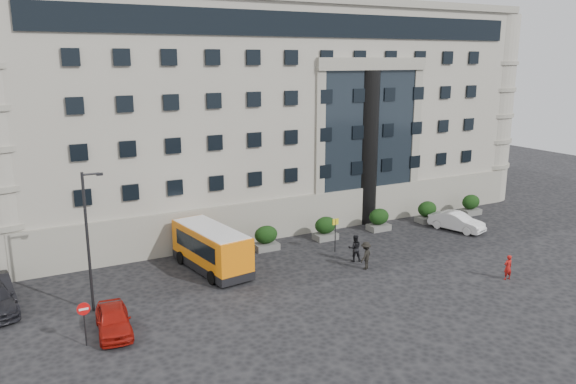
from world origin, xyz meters
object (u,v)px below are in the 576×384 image
object	(u,v)px
hedge_b	(266,238)
hedge_c	(326,228)
parked_car_a	(113,320)
hedge_e	(427,212)
street_lamp	(88,237)
pedestrian_b	(355,248)
pedestrian_c	(366,255)
hedge_f	(471,204)
no_entry_sign	(84,315)
pedestrian_a	(508,267)
bus_stop_sign	(335,229)
hedge_d	(379,219)
hedge_a	(199,249)
minibus	(211,247)
white_taxi	(457,222)

from	to	relation	value
hedge_b	hedge_c	distance (m)	5.20
hedge_b	parked_car_a	xyz separation A→B (m)	(-12.70, -8.02, -0.22)
hedge_c	hedge_e	xyz separation A→B (m)	(10.40, 0.00, 0.00)
hedge_c	street_lamp	xyz separation A→B (m)	(-18.34, -4.80, 3.44)
pedestrian_b	pedestrian_c	size ratio (longest dim) A/B	1.01
hedge_f	parked_car_a	distance (m)	34.45
no_entry_sign	street_lamp	bearing A→B (deg)	75.28
pedestrian_b	pedestrian_a	bearing A→B (deg)	155.65
hedge_f	pedestrian_c	xyz separation A→B (m)	(-16.58, -6.73, 0.03)
hedge_c	bus_stop_sign	distance (m)	3.05
street_lamp	pedestrian_b	size ratio (longest dim) A/B	4.16
hedge_e	hedge_f	xyz separation A→B (m)	(5.20, 0.00, 0.00)
pedestrian_a	pedestrian_c	bearing A→B (deg)	-32.16
hedge_d	pedestrian_a	size ratio (longest dim) A/B	1.12
street_lamp	no_entry_sign	size ratio (longest dim) A/B	3.45
hedge_f	pedestrian_a	xyz separation A→B (m)	(-9.59, -12.57, -0.11)
hedge_a	minibus	bearing A→B (deg)	-85.55
hedge_f	no_entry_sign	world-z (taller)	no_entry_sign
no_entry_sign	parked_car_a	distance (m)	1.95
hedge_c	hedge_e	distance (m)	10.40
hedge_d	bus_stop_sign	distance (m)	6.76
hedge_e	no_entry_sign	bearing A→B (deg)	-163.48
hedge_a	street_lamp	distance (m)	9.89
hedge_c	street_lamp	world-z (taller)	street_lamp
bus_stop_sign	minibus	distance (m)	9.38
no_entry_sign	pedestrian_b	world-z (taller)	no_entry_sign
pedestrian_a	hedge_b	bearing A→B (deg)	-40.55
hedge_d	white_taxi	xyz separation A→B (m)	(5.69, -3.07, -0.18)
no_entry_sign	minibus	distance (m)	11.43
no_entry_sign	pedestrian_c	distance (m)	18.55
minibus	parked_car_a	distance (m)	9.78
white_taxi	street_lamp	bearing A→B (deg)	165.57
hedge_d	street_lamp	distance (m)	24.27
hedge_b	white_taxi	xyz separation A→B (m)	(16.09, -3.07, -0.18)
street_lamp	minibus	bearing A→B (deg)	19.06
white_taxi	pedestrian_b	world-z (taller)	pedestrian_b
pedestrian_a	pedestrian_b	bearing A→B (deg)	-39.84
hedge_c	pedestrian_c	bearing A→B (deg)	-98.28
street_lamp	minibus	world-z (taller)	street_lamp
street_lamp	pedestrian_b	xyz separation A→B (m)	(17.56, -0.35, -3.41)
pedestrian_c	hedge_c	bearing A→B (deg)	-128.49
hedge_c	bus_stop_sign	world-z (taller)	bus_stop_sign
minibus	no_entry_sign	bearing A→B (deg)	-151.28
hedge_a	bus_stop_sign	world-z (taller)	bus_stop_sign
minibus	pedestrian_b	world-z (taller)	minibus
street_lamp	white_taxi	size ratio (longest dim) A/B	1.75
pedestrian_a	hedge_f	bearing A→B (deg)	-119.63
minibus	pedestrian_c	xyz separation A→B (m)	(9.27, -4.72, -0.67)
hedge_f	minibus	distance (m)	25.93
hedge_c	parked_car_a	bearing A→B (deg)	-155.86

